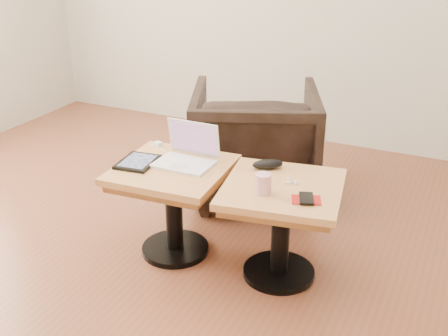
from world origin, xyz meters
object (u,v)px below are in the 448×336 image
at_px(armchair, 255,143).
at_px(striped_cup, 263,184).
at_px(side_table_left, 173,189).
at_px(laptop, 187,156).
at_px(side_table_right, 282,209).

bearing_deg(armchair, striped_cup, 91.87).
bearing_deg(striped_cup, side_table_left, 171.38).
distance_m(side_table_left, striped_cup, 0.59).
distance_m(laptop, armchair, 0.82).
bearing_deg(side_table_right, striped_cup, -125.94).
height_order(side_table_left, side_table_right, same).
xyz_separation_m(laptop, armchair, (0.07, 0.79, -0.20)).
bearing_deg(laptop, striped_cup, -17.56).
bearing_deg(side_table_right, armchair, 111.18).
height_order(side_table_left, armchair, armchair).
xyz_separation_m(side_table_left, armchair, (0.12, 0.87, -0.02)).
bearing_deg(striped_cup, laptop, 162.38).
bearing_deg(side_table_right, side_table_left, 173.79).
bearing_deg(laptop, armchair, 84.89).
distance_m(laptop, striped_cup, 0.53).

